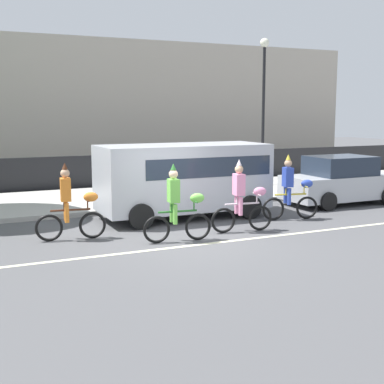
# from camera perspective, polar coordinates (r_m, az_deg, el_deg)

# --- Properties ---
(ground_plane) EXTENTS (80.00, 80.00, 0.00)m
(ground_plane) POSITION_cam_1_polar(r_m,az_deg,el_deg) (13.18, -0.48, -5.20)
(ground_plane) COLOR #4C4C4F
(road_centre_line) EXTENTS (36.00, 0.14, 0.01)m
(road_centre_line) POSITION_cam_1_polar(r_m,az_deg,el_deg) (12.74, 0.45, -5.67)
(road_centre_line) COLOR beige
(road_centre_line) RESTS_ON ground
(sidewalk_curb) EXTENTS (60.00, 5.00, 0.15)m
(sidewalk_curb) POSITION_cam_1_polar(r_m,az_deg,el_deg) (19.16, -8.52, -0.71)
(sidewalk_curb) COLOR #ADAAA3
(sidewalk_curb) RESTS_ON ground
(fence_line) EXTENTS (40.00, 0.08, 1.40)m
(fence_line) POSITION_cam_1_polar(r_m,az_deg,el_deg) (21.85, -10.71, 2.04)
(fence_line) COLOR black
(fence_line) RESTS_ON ground
(building_backdrop) EXTENTS (28.00, 8.00, 6.66)m
(building_backdrop) POSITION_cam_1_polar(r_m,az_deg,el_deg) (30.56, -11.07, 8.80)
(building_backdrop) COLOR #B2A899
(building_backdrop) RESTS_ON ground
(parade_cyclist_orange) EXTENTS (1.72, 0.51, 1.92)m
(parade_cyclist_orange) POSITION_cam_1_polar(r_m,az_deg,el_deg) (13.42, -12.79, -1.50)
(parade_cyclist_orange) COLOR black
(parade_cyclist_orange) RESTS_ON ground
(parade_cyclist_lime) EXTENTS (1.72, 0.50, 1.92)m
(parade_cyclist_lime) POSITION_cam_1_polar(r_m,az_deg,el_deg) (12.91, -1.49, -1.68)
(parade_cyclist_lime) COLOR black
(parade_cyclist_lime) RESTS_ON ground
(parade_cyclist_pink) EXTENTS (1.72, 0.51, 1.92)m
(parade_cyclist_pink) POSITION_cam_1_polar(r_m,az_deg,el_deg) (14.04, 5.43, -0.88)
(parade_cyclist_pink) COLOR black
(parade_cyclist_pink) RESTS_ON ground
(parade_cyclist_cobalt) EXTENTS (1.70, 0.55, 1.92)m
(parade_cyclist_cobalt) POSITION_cam_1_polar(r_m,az_deg,el_deg) (15.80, 10.53, 0.08)
(parade_cyclist_cobalt) COLOR black
(parade_cyclist_cobalt) RESTS_ON ground
(parked_van_silver) EXTENTS (5.00, 2.22, 2.18)m
(parked_van_silver) POSITION_cam_1_polar(r_m,az_deg,el_deg) (15.85, -0.67, 1.85)
(parked_van_silver) COLOR silver
(parked_van_silver) RESTS_ON ground
(parked_car_silver) EXTENTS (4.10, 1.92, 1.64)m
(parked_car_silver) POSITION_cam_1_polar(r_m,az_deg,el_deg) (18.95, 15.64, 1.12)
(parked_car_silver) COLOR #B7BABF
(parked_car_silver) RESTS_ON ground
(street_lamp_post) EXTENTS (0.36, 0.36, 5.86)m
(street_lamp_post) POSITION_cam_1_polar(r_m,az_deg,el_deg) (21.98, 7.66, 10.73)
(street_lamp_post) COLOR black
(street_lamp_post) RESTS_ON sidewalk_curb
(pedestrian_onlooker) EXTENTS (0.32, 0.20, 1.62)m
(pedestrian_onlooker) POSITION_cam_1_polar(r_m,az_deg,el_deg) (21.05, -1.46, 2.79)
(pedestrian_onlooker) COLOR #33333D
(pedestrian_onlooker) RESTS_ON sidewalk_curb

